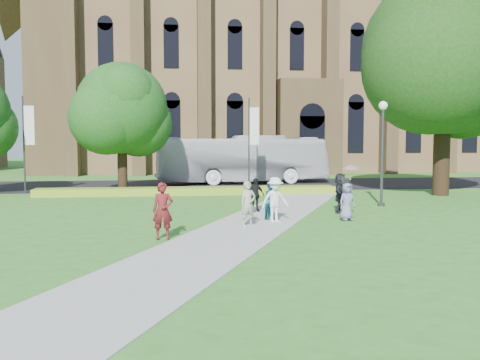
{
  "coord_description": "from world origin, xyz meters",
  "views": [
    {
      "loc": [
        -2.82,
        -19.11,
        3.36
      ],
      "look_at": [
        -0.01,
        3.64,
        1.6
      ],
      "focal_mm": 40.0,
      "sensor_mm": 36.0,
      "label": 1
    }
  ],
  "objects": [
    {
      "name": "ground",
      "position": [
        0.0,
        0.0,
        0.0
      ],
      "size": [
        160.0,
        160.0,
        0.0
      ],
      "primitive_type": "plane",
      "color": "#326F21",
      "rests_on": "ground"
    },
    {
      "name": "road",
      "position": [
        0.0,
        20.0,
        0.01
      ],
      "size": [
        160.0,
        10.0,
        0.02
      ],
      "primitive_type": "cube",
      "color": "black",
      "rests_on": "ground"
    },
    {
      "name": "footpath",
      "position": [
        0.0,
        1.0,
        0.02
      ],
      "size": [
        15.58,
        28.54,
        0.04
      ],
      "primitive_type": "cube",
      "rotation": [
        0.0,
        0.0,
        -0.44
      ],
      "color": "#B2B2A8",
      "rests_on": "ground"
    },
    {
      "name": "flower_hedge",
      "position": [
        -2.0,
        13.2,
        0.23
      ],
      "size": [
        18.0,
        1.4,
        0.45
      ],
      "primitive_type": "cube",
      "color": "gold",
      "rests_on": "ground"
    },
    {
      "name": "cathedral",
      "position": [
        10.0,
        39.73,
        12.98
      ],
      "size": [
        52.6,
        18.25,
        28.0
      ],
      "color": "brown",
      "rests_on": "ground"
    },
    {
      "name": "streetlamp",
      "position": [
        7.5,
        6.5,
        3.3
      ],
      "size": [
        0.44,
        0.44,
        5.24
      ],
      "color": "#38383D",
      "rests_on": "ground"
    },
    {
      "name": "large_tree",
      "position": [
        13.0,
        11.0,
        8.37
      ],
      "size": [
        9.6,
        9.6,
        13.2
      ],
      "color": "#332114",
      "rests_on": "ground"
    },
    {
      "name": "street_tree_1",
      "position": [
        -6.0,
        14.5,
        5.22
      ],
      "size": [
        5.6,
        5.6,
        8.05
      ],
      "color": "#332114",
      "rests_on": "ground"
    },
    {
      "name": "banner_pole_0",
      "position": [
        2.11,
        15.2,
        3.39
      ],
      "size": [
        0.7,
        0.1,
        6.0
      ],
      "color": "#38383D",
      "rests_on": "ground"
    },
    {
      "name": "banner_pole_1",
      "position": [
        -11.89,
        15.2,
        3.39
      ],
      "size": [
        0.7,
        0.1,
        6.0
      ],
      "color": "#38383D",
      "rests_on": "ground"
    },
    {
      "name": "tour_coach",
      "position": [
        2.3,
        21.02,
        1.83
      ],
      "size": [
        13.26,
        4.64,
        3.61
      ],
      "primitive_type": "imported",
      "rotation": [
        0.0,
        0.0,
        1.7
      ],
      "color": "silver",
      "rests_on": "road"
    },
    {
      "name": "pedestrian_0",
      "position": [
        -3.21,
        -1.25,
        0.98
      ],
      "size": [
        0.71,
        0.48,
        1.88
      ],
      "primitive_type": "imported",
      "rotation": [
        0.0,
        0.0,
        0.04
      ],
      "color": "maroon",
      "rests_on": "footpath"
    },
    {
      "name": "pedestrian_1",
      "position": [
        1.19,
        2.61,
        0.83
      ],
      "size": [
        0.93,
        0.97,
        1.57
      ],
      "primitive_type": "imported",
      "rotation": [
        0.0,
        0.0,
        0.93
      ],
      "color": "#19677F",
      "rests_on": "footpath"
    },
    {
      "name": "pedestrian_2",
      "position": [
        1.18,
        1.8,
        0.94
      ],
      "size": [
        1.3,
        0.95,
        1.8
      ],
      "primitive_type": "imported",
      "rotation": [
        0.0,
        0.0,
        0.26
      ],
      "color": "white",
      "rests_on": "footpath"
    },
    {
      "name": "pedestrian_3",
      "position": [
        0.85,
        4.97,
        0.81
      ],
      "size": [
        0.97,
        0.63,
        1.54
      ],
      "primitive_type": "imported",
      "rotation": [
        0.0,
        0.0,
        0.31
      ],
      "color": "black",
      "rests_on": "footpath"
    },
    {
      "name": "pedestrian_4",
      "position": [
        4.22,
        2.0,
        0.8
      ],
      "size": [
        0.86,
        0.7,
        1.52
      ],
      "primitive_type": "imported",
      "rotation": [
        0.0,
        0.0,
        0.34
      ],
      "color": "slate",
      "rests_on": "footpath"
    },
    {
      "name": "pedestrian_5",
      "position": [
        4.65,
        4.26,
        0.93
      ],
      "size": [
        1.25,
        1.7,
        1.78
      ],
      "primitive_type": "imported",
      "rotation": [
        0.0,
        0.0,
        1.07
      ],
      "color": "#222429",
      "rests_on": "footpath"
    },
    {
      "name": "pedestrian_6",
      "position": [
        -0.04,
        0.89,
        0.9
      ],
      "size": [
        0.73,
        0.59,
        1.73
      ],
      "primitive_type": "imported",
      "rotation": [
        0.0,
        0.0,
        0.32
      ],
      "color": "#A49F88",
      "rests_on": "footpath"
    },
    {
      "name": "parasol",
      "position": [
        4.4,
        2.1,
        1.88
      ],
      "size": [
        0.91,
        0.91,
        0.64
      ],
      "primitive_type": "imported",
      "rotation": [
        0.0,
        0.0,
        0.29
      ],
      "color": "#C68C97",
      "rests_on": "pedestrian_4"
    }
  ]
}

